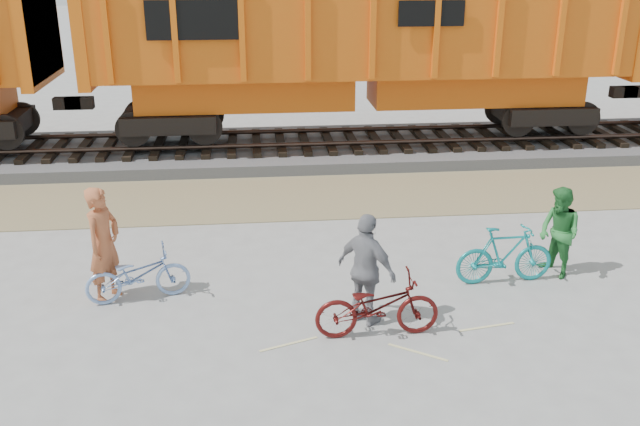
{
  "coord_description": "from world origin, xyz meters",
  "views": [
    {
      "loc": [
        -1.43,
        -9.71,
        5.42
      ],
      "look_at": [
        -0.32,
        1.5,
        1.13
      ],
      "focal_mm": 40.0,
      "sensor_mm": 36.0,
      "label": 1
    }
  ],
  "objects_px": {
    "hopper_car_center": "(362,41)",
    "bicycle_teal": "(505,255)",
    "person_woman": "(367,270)",
    "bicycle_maroon": "(377,306)",
    "person_solo": "(104,244)",
    "bicycle_blue": "(138,275)",
    "person_man": "(559,233)"
  },
  "relations": [
    {
      "from": "hopper_car_center",
      "to": "person_man",
      "type": "distance_m",
      "value": 8.54
    },
    {
      "from": "hopper_car_center",
      "to": "bicycle_teal",
      "type": "distance_m",
      "value": 8.61
    },
    {
      "from": "person_solo",
      "to": "bicycle_maroon",
      "type": "bearing_deg",
      "value": -84.9
    },
    {
      "from": "person_man",
      "to": "person_woman",
      "type": "bearing_deg",
      "value": -88.7
    },
    {
      "from": "bicycle_maroon",
      "to": "person_solo",
      "type": "bearing_deg",
      "value": 67.66
    },
    {
      "from": "bicycle_maroon",
      "to": "person_man",
      "type": "xyz_separation_m",
      "value": [
        3.44,
        1.71,
        0.31
      ]
    },
    {
      "from": "bicycle_teal",
      "to": "person_man",
      "type": "distance_m",
      "value": 1.06
    },
    {
      "from": "bicycle_teal",
      "to": "person_man",
      "type": "relative_size",
      "value": 1.07
    },
    {
      "from": "hopper_car_center",
      "to": "person_solo",
      "type": "bearing_deg",
      "value": -123.55
    },
    {
      "from": "bicycle_blue",
      "to": "person_woman",
      "type": "relative_size",
      "value": 0.95
    },
    {
      "from": "bicycle_blue",
      "to": "person_woman",
      "type": "xyz_separation_m",
      "value": [
        3.52,
        -1.09,
        0.44
      ]
    },
    {
      "from": "bicycle_blue",
      "to": "person_man",
      "type": "xyz_separation_m",
      "value": [
        7.06,
        0.22,
        0.35
      ]
    },
    {
      "from": "hopper_car_center",
      "to": "person_man",
      "type": "height_order",
      "value": "hopper_car_center"
    },
    {
      "from": "hopper_car_center",
      "to": "bicycle_teal",
      "type": "relative_size",
      "value": 8.29
    },
    {
      "from": "hopper_car_center",
      "to": "bicycle_teal",
      "type": "bearing_deg",
      "value": -81.58
    },
    {
      "from": "hopper_car_center",
      "to": "person_solo",
      "type": "height_order",
      "value": "hopper_car_center"
    },
    {
      "from": "bicycle_teal",
      "to": "person_man",
      "type": "height_order",
      "value": "person_man"
    },
    {
      "from": "bicycle_teal",
      "to": "bicycle_maroon",
      "type": "height_order",
      "value": "bicycle_teal"
    },
    {
      "from": "person_woman",
      "to": "person_solo",
      "type": "bearing_deg",
      "value": 29.35
    },
    {
      "from": "person_solo",
      "to": "person_woman",
      "type": "relative_size",
      "value": 1.08
    },
    {
      "from": "bicycle_blue",
      "to": "person_solo",
      "type": "height_order",
      "value": "person_solo"
    },
    {
      "from": "person_man",
      "to": "person_woman",
      "type": "height_order",
      "value": "person_woman"
    },
    {
      "from": "bicycle_teal",
      "to": "person_woman",
      "type": "distance_m",
      "value": 2.79
    },
    {
      "from": "bicycle_teal",
      "to": "bicycle_blue",
      "type": "bearing_deg",
      "value": 87.44
    },
    {
      "from": "bicycle_blue",
      "to": "bicycle_maroon",
      "type": "height_order",
      "value": "bicycle_maroon"
    },
    {
      "from": "bicycle_teal",
      "to": "bicycle_maroon",
      "type": "distance_m",
      "value": 2.87
    },
    {
      "from": "bicycle_blue",
      "to": "person_woman",
      "type": "height_order",
      "value": "person_woman"
    },
    {
      "from": "hopper_car_center",
      "to": "bicycle_blue",
      "type": "xyz_separation_m",
      "value": [
        -4.85,
        -8.17,
        -2.57
      ]
    },
    {
      "from": "bicycle_blue",
      "to": "bicycle_maroon",
      "type": "bearing_deg",
      "value": -125.04
    },
    {
      "from": "bicycle_teal",
      "to": "person_solo",
      "type": "height_order",
      "value": "person_solo"
    },
    {
      "from": "bicycle_maroon",
      "to": "bicycle_blue",
      "type": "bearing_deg",
      "value": 66.39
    },
    {
      "from": "hopper_car_center",
      "to": "person_solo",
      "type": "xyz_separation_m",
      "value": [
        -5.35,
        -8.07,
        -2.06
      ]
    }
  ]
}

